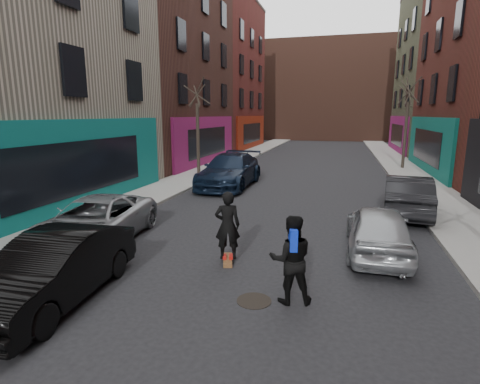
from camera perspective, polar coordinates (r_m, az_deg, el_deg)
The scene contains 15 objects.
sidewalk_left at distance 34.38m, azimuth 0.95°, elevation 5.73°, with size 2.50×84.00×0.13m, color gray.
sidewalk_right at distance 33.59m, azimuth 22.17°, elevation 4.72°, with size 2.50×84.00×0.13m, color gray.
buildings_left at distance 25.15m, azimuth -25.49°, elevation 21.17°, with size 12.00×56.00×16.50m, color #541F18.
building_far at distance 59.28m, azimuth 13.51°, elevation 14.65°, with size 40.00×10.00×14.00m, color #47281E.
tree_left_far at distance 22.74m, azimuth -6.49°, elevation 10.94°, with size 2.00×2.00×6.50m, color black, non-canonical shape.
tree_right_far at distance 27.45m, azimuth 24.08°, elevation 10.46°, with size 2.00×2.00×6.80m, color black, non-canonical shape.
parked_left_mid at distance 8.37m, azimuth -26.47°, elevation -10.45°, with size 1.45×4.16×1.37m, color black.
parked_left_far at distance 11.57m, azimuth -21.24°, elevation -4.17°, with size 2.18×4.73×1.31m, color gray.
parked_left_end at distance 19.34m, azimuth -1.55°, elevation 3.33°, with size 2.35×5.79×1.68m, color black.
parked_right_far at distance 10.65m, azimuth 20.30°, elevation -5.38°, with size 1.58×3.93×1.34m, color #979CA0.
parked_right_end at distance 15.20m, azimuth 24.14°, elevation -0.43°, with size 1.55×4.46×1.47m, color black.
skateboard at distance 9.64m, azimuth -1.88°, elevation -10.31°, with size 0.22×0.80×0.10m, color brown.
skateboarder at distance 9.34m, azimuth -1.92°, elevation -5.10°, with size 0.63×0.41×1.73m, color black.
pedestrian at distance 7.49m, azimuth 7.79°, elevation -10.09°, with size 1.01×0.88×1.78m.
manhole at distance 7.82m, azimuth 2.15°, elevation -16.22°, with size 0.70×0.70×0.01m, color black.
Camera 1 is at (2.14, -3.15, 3.67)m, focal length 28.00 mm.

